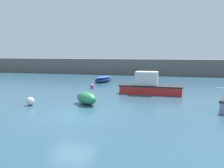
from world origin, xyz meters
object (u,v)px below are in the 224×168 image
Objects in this scene: mooring_buoy_pink at (92,86)px; cabin_cruiser_white at (150,86)px; mooring_buoy_yellow at (149,82)px; dinghy_near_pier at (86,98)px; mooring_buoy_white at (30,101)px; rowboat_with_red_cover at (103,79)px.

cabin_cruiser_white is at bearing -17.24° from mooring_buoy_pink.
cabin_cruiser_white is at bearing -82.59° from mooring_buoy_yellow.
cabin_cruiser_white is 12.36× the size of mooring_buoy_pink.
mooring_buoy_yellow is 1.02× the size of mooring_buoy_pink.
mooring_buoy_white is at bearing 61.14° from dinghy_near_pier.
rowboat_with_red_cover is 7.51× the size of mooring_buoy_yellow.
mooring_buoy_white is (-3.70, -1.36, -0.15)m from dinghy_near_pier.
mooring_buoy_white reaches higher than mooring_buoy_pink.
mooring_buoy_yellow is at bearing 43.27° from mooring_buoy_pink.
mooring_buoy_white is 1.25× the size of mooring_buoy_yellow.
cabin_cruiser_white is 6.53m from mooring_buoy_pink.
mooring_buoy_yellow reaches higher than mooring_buoy_pink.
dinghy_near_pier is 13.37m from rowboat_with_red_cover.
mooring_buoy_white is at bearing -134.24° from cabin_cruiser_white.
cabin_cruiser_white reaches higher than mooring_buoy_pink.
mooring_buoy_pink is at bearing -136.73° from mooring_buoy_yellow.
cabin_cruiser_white is 10.53m from mooring_buoy_white.
cabin_cruiser_white is 9.70m from rowboat_with_red_cover.
mooring_buoy_pink is at bearing -32.40° from dinghy_near_pier.
dinghy_near_pier reaches higher than mooring_buoy_yellow.
dinghy_near_pier reaches higher than mooring_buoy_pink.
rowboat_with_red_cover is (-6.59, 7.12, -0.30)m from cabin_cruiser_white.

